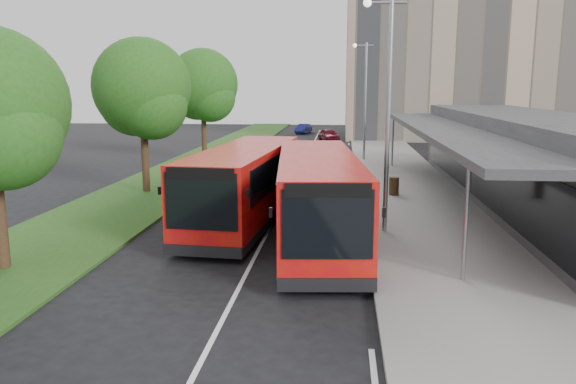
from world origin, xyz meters
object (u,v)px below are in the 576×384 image
Objects in this scene: tree_mid at (142,94)px; car_far at (303,129)px; tree_far at (203,89)px; litter_bin at (394,186)px; car_near at (329,135)px; lamp_post_near at (386,101)px; lamp_post_far at (364,94)px; bus_main at (317,198)px; bus_second at (245,185)px; bollard at (387,162)px.

car_far is (5.35, 36.13, -4.34)m from tree_mid.
litter_bin is (12.14, -12.18, -4.47)m from tree_far.
litter_bin is 0.24× the size of car_near.
lamp_post_far is at bearing 90.00° from lamp_post_near.
car_near is at bearing 61.84° from tree_far.
tree_mid is 0.71× the size of bus_main.
bus_second is (-5.16, 1.24, -3.22)m from lamp_post_near.
tree_far is 0.98× the size of lamp_post_far.
lamp_post_far is at bearing 78.66° from bus_main.
tree_mid is 15.13m from bollard.
bus_second is (-5.16, -18.76, -3.22)m from lamp_post_far.
tree_far is at bearing 160.49° from bollard.
lamp_post_near is 4.10m from bus_main.
car_near reaches higher than litter_bin.
bus_second is 14.90m from bollard.
lamp_post_far is (0.00, 20.00, 0.00)m from lamp_post_near.
car_far is (-5.78, 23.19, -4.18)m from lamp_post_far.
lamp_post_near is at bearing -69.78° from car_far.
tree_far is 22.40m from bus_main.
litter_bin is at bearing -0.86° from tree_mid.
lamp_post_far is 24.26m from car_far.
tree_mid is at bearing -130.68° from lamp_post_far.
lamp_post_near is at bearing 23.08° from bus_main.
bus_main is at bearing -102.52° from bollard.
tree_mid is 2.31× the size of car_far.
tree_mid is 6.84× the size of bollard.
car_far is at bearing 89.28° from bus_main.
bus_main is at bearing -66.39° from tree_far.
lamp_post_near reaches higher than car_far.
tree_far is at bearing 134.90° from litter_bin.
lamp_post_near is (11.13, -7.05, -0.16)m from tree_mid.
litter_bin is (12.14, -0.18, -4.30)m from tree_mid.
bus_main is (-2.27, -21.22, -3.19)m from lamp_post_far.
tree_mid reaches higher than litter_bin.
lamp_post_near is at bearing -59.71° from tree_far.
litter_bin is at bearing -91.82° from bollard.
lamp_post_far is 13.81m from litter_bin.
lamp_post_far reaches higher than bollard.
tree_far reaches higher than car_far.
tree_mid is at bearing -148.44° from bollard.
lamp_post_near is at bearing -90.00° from lamp_post_far.
lamp_post_near is at bearing -98.39° from litter_bin.
car_near is at bearing 90.28° from bus_second.
bus_main reaches higher than litter_bin.
lamp_post_near is 1.00× the size of lamp_post_far.
lamp_post_far is at bearing 94.41° from litter_bin.
tree_far is 9.29× the size of litter_bin.
lamp_post_far is at bearing 49.32° from tree_mid.
lamp_post_near reaches higher than car_near.
bollard is at bearing 72.23° from bus_main.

